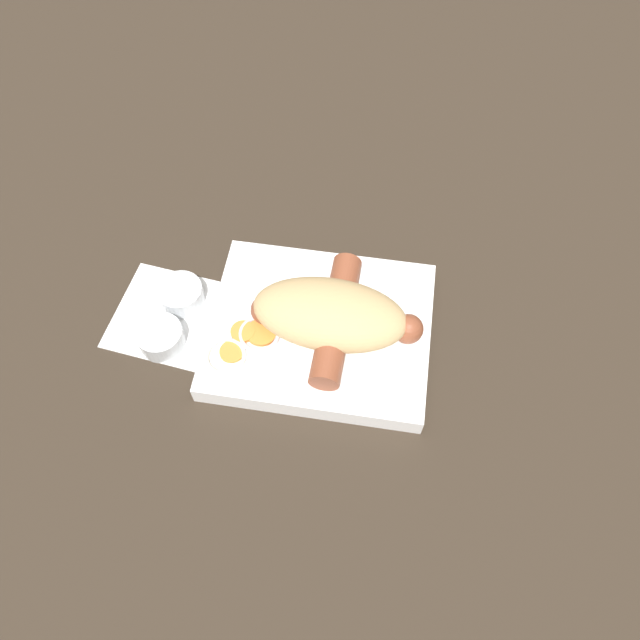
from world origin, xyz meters
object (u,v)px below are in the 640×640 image
object	(u,v)px
sausage	(336,321)
condiment_cup_far	(161,338)
bread_roll	(330,312)
condiment_cup_near	(182,296)
food_tray	(320,331)

from	to	relation	value
sausage	condiment_cup_far	distance (m)	0.19
bread_roll	condiment_cup_near	distance (m)	0.18
bread_roll	sausage	distance (m)	0.01
food_tray	condiment_cup_near	size ratio (longest dim) A/B	4.70
condiment_cup_far	sausage	bearing A→B (deg)	-170.07
sausage	condiment_cup_near	bearing A→B (deg)	-7.54
bread_roll	sausage	size ratio (longest dim) A/B	0.90
sausage	condiment_cup_far	size ratio (longest dim) A/B	3.64
condiment_cup_near	condiment_cup_far	size ratio (longest dim) A/B	1.00
condiment_cup_near	condiment_cup_far	world-z (taller)	same
food_tray	bread_roll	distance (m)	0.04
food_tray	condiment_cup_far	world-z (taller)	same
food_tray	sausage	world-z (taller)	sausage
food_tray	bread_roll	world-z (taller)	bread_roll
bread_roll	condiment_cup_far	size ratio (longest dim) A/B	3.27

